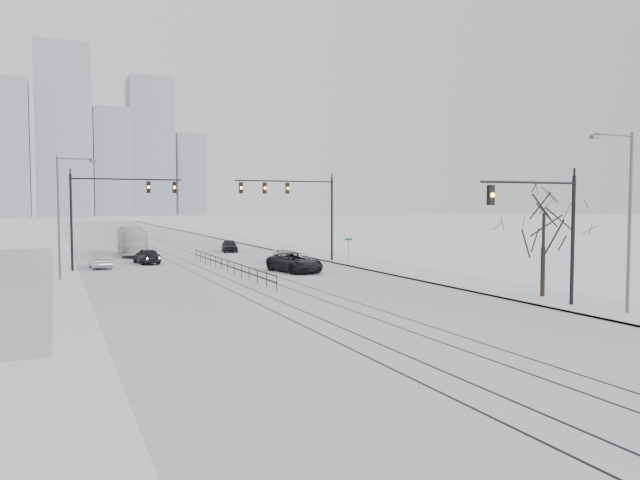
{
  "coord_description": "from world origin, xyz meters",
  "views": [
    {
      "loc": [
        -12.86,
        -18.96,
        5.51
      ],
      "look_at": [
        2.85,
        17.7,
        3.2
      ],
      "focal_mm": 35.0,
      "sensor_mm": 36.0,
      "label": 1
    }
  ],
  "objects": [
    {
      "name": "ground",
      "position": [
        0.0,
        0.0,
        0.0
      ],
      "size": [
        500.0,
        500.0,
        0.0
      ],
      "primitive_type": "plane",
      "color": "white",
      "rests_on": "ground"
    },
    {
      "name": "road",
      "position": [
        0.0,
        60.0,
        0.01
      ],
      "size": [
        22.0,
        260.0,
        0.02
      ],
      "primitive_type": "cube",
      "color": "silver",
      "rests_on": "ground"
    },
    {
      "name": "sidewalk_east",
      "position": [
        13.5,
        60.0,
        0.08
      ],
      "size": [
        5.0,
        260.0,
        0.16
      ],
      "primitive_type": "cube",
      "color": "silver",
      "rests_on": "ground"
    },
    {
      "name": "curb",
      "position": [
        11.05,
        60.0,
        0.06
      ],
      "size": [
        0.1,
        260.0,
        0.12
      ],
      "primitive_type": "cube",
      "color": "gray",
      "rests_on": "ground"
    },
    {
      "name": "tram_rails",
      "position": [
        -0.0,
        40.0,
        0.02
      ],
      "size": [
        5.3,
        180.0,
        0.01
      ],
      "color": "black",
      "rests_on": "ground"
    },
    {
      "name": "skyline",
      "position": [
        5.02,
        273.63,
        30.65
      ],
      "size": [
        96.0,
        48.0,
        72.0
      ],
      "color": "#989CA7",
      "rests_on": "ground"
    },
    {
      "name": "traffic_mast_near",
      "position": [
        10.79,
        6.0,
        4.56
      ],
      "size": [
        6.1,
        0.37,
        7.0
      ],
      "color": "black",
      "rests_on": "ground"
    },
    {
      "name": "traffic_mast_ne",
      "position": [
        8.15,
        34.99,
        5.76
      ],
      "size": [
        9.6,
        0.37,
        8.0
      ],
      "color": "black",
      "rests_on": "ground"
    },
    {
      "name": "traffic_mast_nw",
      "position": [
        -8.52,
        36.0,
        5.57
      ],
      "size": [
        9.1,
        0.37,
        8.0
      ],
      "color": "black",
      "rests_on": "ground"
    },
    {
      "name": "street_light_east",
      "position": [
        12.7,
        3.0,
        5.21
      ],
      "size": [
        2.73,
        0.25,
        9.0
      ],
      "color": "#595B60",
      "rests_on": "ground"
    },
    {
      "name": "street_light_west",
      "position": [
        -12.2,
        30.0,
        5.21
      ],
      "size": [
        2.73,
        0.25,
        9.0
      ],
      "color": "#595B60",
      "rests_on": "ground"
    },
    {
      "name": "bare_tree",
      "position": [
        13.2,
        9.0,
        4.49
      ],
      "size": [
        4.4,
        4.4,
        6.1
      ],
      "color": "black",
      "rests_on": "ground"
    },
    {
      "name": "median_fence",
      "position": [
        0.0,
        30.0,
        0.53
      ],
      "size": [
        0.06,
        24.0,
        1.0
      ],
      "color": "black",
      "rests_on": "ground"
    },
    {
      "name": "street_sign",
      "position": [
        11.8,
        32.0,
        1.61
      ],
      "size": [
        0.7,
        0.06,
        2.4
      ],
      "color": "#595B60",
      "rests_on": "ground"
    },
    {
      "name": "sedan_sb_inner",
      "position": [
        -5.04,
        39.66,
        0.72
      ],
      "size": [
        2.27,
        4.44,
        1.45
      ],
      "primitive_type": "imported",
      "rotation": [
        0.0,
        0.0,
        3.28
      ],
      "color": "black",
      "rests_on": "ground"
    },
    {
      "name": "sedan_sb_outer",
      "position": [
        -9.25,
        37.26,
        0.74
      ],
      "size": [
        1.79,
        4.59,
        1.49
      ],
      "primitive_type": "imported",
      "rotation": [
        0.0,
        0.0,
        3.19
      ],
      "color": "#AEB0B6",
      "rests_on": "ground"
    },
    {
      "name": "sedan_nb_front",
      "position": [
        4.98,
        27.82,
        0.78
      ],
      "size": [
        3.57,
        6.02,
        1.57
      ],
      "primitive_type": "imported",
      "rotation": [
        0.0,
        0.0,
        0.18
      ],
      "color": "black",
      "rests_on": "ground"
    },
    {
      "name": "sedan_nb_right",
      "position": [
        7.02,
        34.51,
        0.61
      ],
      "size": [
        2.5,
        4.49,
        1.23
      ],
      "primitive_type": "imported",
      "rotation": [
        0.0,
        0.0,
        0.19
      ],
      "color": "#B3B7BB",
      "rests_on": "ground"
    },
    {
      "name": "sedan_nb_far",
      "position": [
        5.7,
        50.79,
        0.71
      ],
      "size": [
        2.37,
        4.38,
        1.42
      ],
      "primitive_type": "imported",
      "rotation": [
        0.0,
        0.0,
        -0.18
      ],
      "color": "black",
      "rests_on": "ground"
    },
    {
      "name": "box_truck",
      "position": [
        -5.18,
        50.22,
        1.49
      ],
      "size": [
        3.03,
        10.81,
        2.98
      ],
      "primitive_type": "imported",
      "rotation": [
        0.0,
        0.0,
        3.09
      ],
      "color": "silver",
      "rests_on": "ground"
    }
  ]
}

